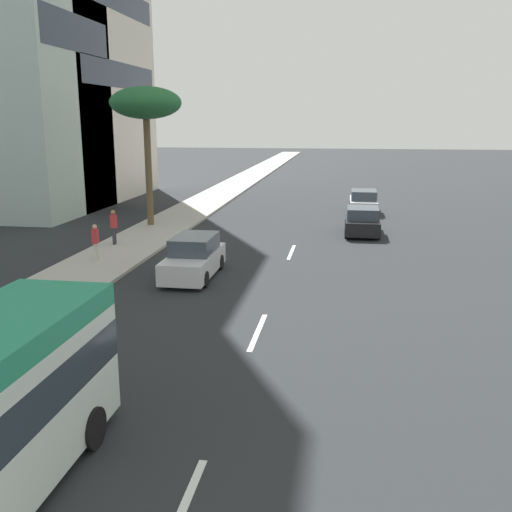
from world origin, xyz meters
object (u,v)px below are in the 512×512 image
Objects in this scene: car_lead at (362,221)px; pedestrian_by_tree at (114,225)px; palm_tree at (146,105)px; car_second at (363,202)px; pedestrian_mid_block at (95,241)px; car_third at (194,258)px.

pedestrian_by_tree is at bearing 113.19° from car_lead.
palm_tree is at bearing -128.85° from pedestrian_by_tree.
palm_tree is (-7.67, 12.90, 6.45)m from car_second.
pedestrian_mid_block is 0.21× the size of palm_tree.
pedestrian_by_tree is 8.37m from palm_tree.
car_third is at bearing 98.80° from pedestrian_by_tree.
pedestrian_mid_block is 0.95× the size of pedestrian_by_tree.
car_third is (-10.30, 7.11, 0.06)m from car_lead.
car_second is 0.97× the size of car_third.
car_second is 19.78m from car_third.
car_third is (-18.35, 7.39, 0.04)m from car_second.
pedestrian_mid_block is at bearing 144.10° from car_second.
car_third reaches higher than car_second.
pedestrian_mid_block reaches higher than car_third.
car_lead is at bearing -52.94° from pedestrian_mid_block.
car_second is 0.54× the size of palm_tree.
car_lead is 14.19m from palm_tree.
palm_tree reaches higher than car_second.
pedestrian_mid_block is (-16.96, 12.28, 0.32)m from car_second.
car_lead is at bearing 178.05° from car_second.
palm_tree is at bearing 4.32° from pedestrian_mid_block.
car_second is at bearing -35.43° from pedestrian_mid_block.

